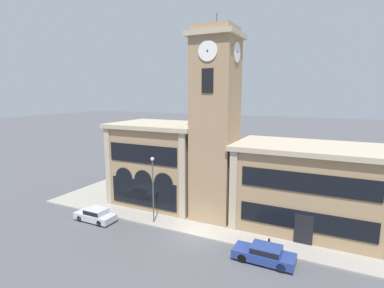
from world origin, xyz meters
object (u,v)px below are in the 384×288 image
at_px(bollard, 269,244).
at_px(parked_car_mid, 265,254).
at_px(parked_car_near, 96,215).
at_px(street_lamp, 153,181).

bearing_deg(bollard, parked_car_mid, -89.55).
height_order(parked_car_near, street_lamp, street_lamp).
bearing_deg(street_lamp, parked_car_near, -159.06).
bearing_deg(parked_car_near, bollard, -173.80).
bearing_deg(parked_car_mid, street_lamp, -9.86).
relative_size(parked_car_near, bollard, 4.04).
xyz_separation_m(parked_car_mid, street_lamp, (-11.50, 2.14, 3.69)).
xyz_separation_m(parked_car_near, parked_car_mid, (17.10, -0.00, 0.02)).
height_order(parked_car_mid, bollard, parked_car_mid).
xyz_separation_m(parked_car_mid, bollard, (-0.01, 1.65, -0.05)).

